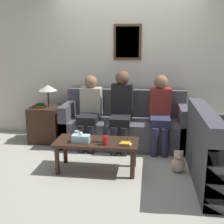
{
  "coord_description": "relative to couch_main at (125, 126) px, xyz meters",
  "views": [
    {
      "loc": [
        0.39,
        -4.07,
        1.7
      ],
      "look_at": [
        -0.14,
        -0.08,
        0.7
      ],
      "focal_mm": 45.0,
      "sensor_mm": 36.0,
      "label": 1
    }
  ],
  "objects": [
    {
      "name": "tissue_box",
      "position": [
        -0.47,
        -1.16,
        0.15
      ],
      "size": [
        0.23,
        0.12,
        0.15
      ],
      "color": "silver",
      "rests_on": "coffee_table"
    },
    {
      "name": "person_left",
      "position": [
        -0.56,
        -0.16,
        0.32
      ],
      "size": [
        0.34,
        0.61,
        1.17
      ],
      "color": "black",
      "rests_on": "ground_plane"
    },
    {
      "name": "ground_plane",
      "position": [
        0.0,
        -0.49,
        -0.32
      ],
      "size": [
        16.0,
        16.0,
        0.0
      ],
      "primitive_type": "plane",
      "color": "beige"
    },
    {
      "name": "wine_bottle",
      "position": [
        -0.16,
        -1.11,
        0.22
      ],
      "size": [
        0.07,
        0.07,
        0.31
      ],
      "color": "black",
      "rests_on": "coffee_table"
    },
    {
      "name": "side_table_with_lamp",
      "position": [
        -1.38,
        -0.02,
        0.03
      ],
      "size": [
        0.51,
        0.51,
        1.0
      ],
      "color": "#382319",
      "rests_on": "ground_plane"
    },
    {
      "name": "coffee_table",
      "position": [
        -0.28,
        -1.08,
        0.04
      ],
      "size": [
        1.11,
        0.48,
        0.42
      ],
      "color": "#382319",
      "rests_on": "ground_plane"
    },
    {
      "name": "drinking_glass",
      "position": [
        -0.57,
        -0.98,
        0.15
      ],
      "size": [
        0.07,
        0.07,
        0.1
      ],
      "color": "silver",
      "rests_on": "coffee_table"
    },
    {
      "name": "soda_can",
      "position": [
        -0.14,
        -1.21,
        0.16
      ],
      "size": [
        0.07,
        0.07,
        0.12
      ],
      "color": "red",
      "rests_on": "coffee_table"
    },
    {
      "name": "teddy_bear",
      "position": [
        0.81,
        -0.98,
        -0.19
      ],
      "size": [
        0.19,
        0.19,
        0.3
      ],
      "color": "beige",
      "rests_on": "ground_plane"
    },
    {
      "name": "couch_side",
      "position": [
        1.33,
        -1.17,
        0.0
      ],
      "size": [
        0.81,
        1.53,
        0.91
      ],
      "rotation": [
        0.0,
        0.0,
        1.57
      ],
      "color": "#4C4C56",
      "rests_on": "ground_plane"
    },
    {
      "name": "couch_main",
      "position": [
        0.0,
        0.0,
        0.0
      ],
      "size": [
        2.04,
        0.81,
        0.91
      ],
      "color": "#4C4C56",
      "rests_on": "ground_plane"
    },
    {
      "name": "book_stack",
      "position": [
        0.12,
        -1.18,
        0.12
      ],
      "size": [
        0.16,
        0.11,
        0.04
      ],
      "color": "beige",
      "rests_on": "coffee_table"
    },
    {
      "name": "person_middle",
      "position": [
        -0.04,
        -0.19,
        0.37
      ],
      "size": [
        0.34,
        0.61,
        1.26
      ],
      "color": "black",
      "rests_on": "ground_plane"
    },
    {
      "name": "person_right",
      "position": [
        0.58,
        -0.17,
        0.34
      ],
      "size": [
        0.34,
        0.59,
        1.19
      ],
      "color": "#2D334C",
      "rests_on": "ground_plane"
    },
    {
      "name": "wall_back",
      "position": [
        0.0,
        0.43,
        0.98
      ],
      "size": [
        9.0,
        0.08,
        2.6
      ],
      "color": "silver",
      "rests_on": "ground_plane"
    }
  ]
}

